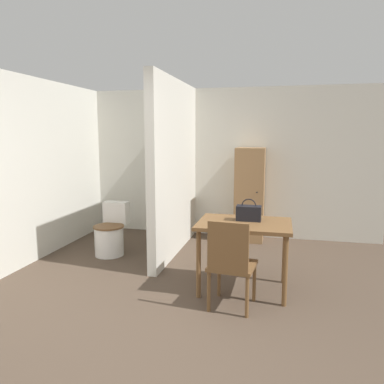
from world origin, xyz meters
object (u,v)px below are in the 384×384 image
(toilet, at_px, (111,234))
(dining_table, at_px, (244,231))
(wooden_chair, at_px, (231,262))
(handbag, at_px, (249,213))
(wooden_cabinet, at_px, (250,195))

(toilet, bearing_deg, dining_table, -22.79)
(wooden_chair, height_order, handbag, handbag)
(wooden_chair, height_order, toilet, wooden_chair)
(wooden_chair, xyz_separation_m, toilet, (-1.93, 1.36, -0.20))
(dining_table, xyz_separation_m, wooden_cabinet, (-0.11, 2.04, 0.08))
(wooden_chair, xyz_separation_m, wooden_cabinet, (-0.03, 2.55, 0.27))
(dining_table, xyz_separation_m, wooden_chair, (-0.08, -0.51, -0.19))
(toilet, xyz_separation_m, wooden_cabinet, (1.90, 1.20, 0.46))
(toilet, distance_m, handbag, 2.25)
(wooden_cabinet, bearing_deg, toilet, -147.85)
(wooden_chair, bearing_deg, wooden_cabinet, 96.85)
(dining_table, distance_m, toilet, 2.21)
(dining_table, height_order, handbag, handbag)
(wooden_chair, relative_size, wooden_cabinet, 0.61)
(wooden_chair, xyz_separation_m, handbag, (0.12, 0.61, 0.37))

